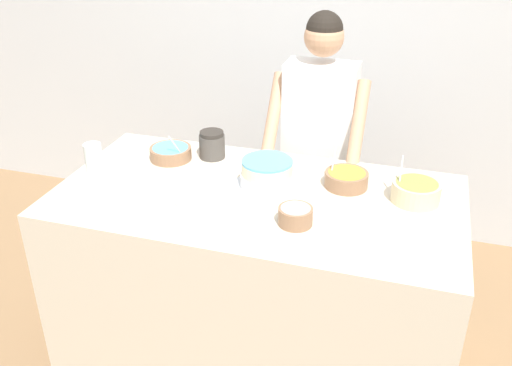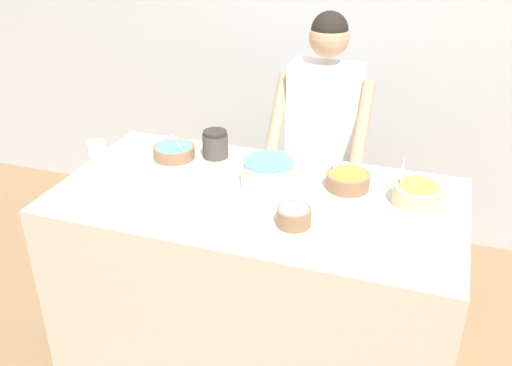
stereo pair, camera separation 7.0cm
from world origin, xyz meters
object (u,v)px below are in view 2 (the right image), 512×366
object	(u,v)px
cake	(268,175)
ceramic_plate	(203,198)
frosting_bowl_pink	(294,216)
stoneware_jar	(215,144)
drinking_glass	(97,156)
frosting_bowl_blue	(174,151)
person_baker	(323,136)
frosting_bowl_olive	(417,194)
frosting_bowl_orange	(348,180)

from	to	relation	value
cake	ceramic_plate	distance (m)	0.28
frosting_bowl_pink	stoneware_jar	size ratio (longest dim) A/B	1.02
drinking_glass	cake	bearing A→B (deg)	5.79
ceramic_plate	stoneware_jar	xyz separation A→B (m)	(-0.11, 0.39, 0.06)
frosting_bowl_blue	ceramic_plate	distance (m)	0.43
person_baker	frosting_bowl_blue	size ratio (longest dim) A/B	8.12
frosting_bowl_pink	ceramic_plate	distance (m)	0.40
person_baker	frosting_bowl_olive	distance (m)	0.71
frosting_bowl_blue	cake	bearing A→B (deg)	-16.00
ceramic_plate	stoneware_jar	distance (m)	0.41
cake	drinking_glass	distance (m)	0.77
person_baker	frosting_bowl_blue	xyz separation A→B (m)	(-0.61, -0.43, 0.01)
cake	frosting_bowl_orange	size ratio (longest dim) A/B	1.62
drinking_glass	frosting_bowl_orange	bearing A→B (deg)	9.78
person_baker	stoneware_jar	xyz separation A→B (m)	(-0.43, -0.36, 0.04)
frosting_bowl_orange	frosting_bowl_pink	bearing A→B (deg)	-110.76
frosting_bowl_pink	stoneware_jar	world-z (taller)	stoneware_jar
ceramic_plate	cake	bearing A→B (deg)	38.80
cake	stoneware_jar	xyz separation A→B (m)	(-0.33, 0.22, 0.00)
cake	stoneware_jar	bearing A→B (deg)	146.35
frosting_bowl_orange	frosting_bowl_pink	world-z (taller)	frosting_bowl_orange
frosting_bowl_olive	person_baker	bearing A→B (deg)	134.28
cake	frosting_bowl_orange	xyz separation A→B (m)	(0.31, 0.11, -0.02)
person_baker	frosting_bowl_blue	world-z (taller)	person_baker
frosting_bowl_orange	frosting_bowl_blue	bearing A→B (deg)	177.48
frosting_bowl_orange	frosting_bowl_pink	size ratio (longest dim) A/B	1.39
frosting_bowl_pink	drinking_glass	distance (m)	0.96
drinking_glass	stoneware_jar	size ratio (longest dim) A/B	1.04
frosting_bowl_orange	ceramic_plate	size ratio (longest dim) A/B	0.78
drinking_glass	person_baker	bearing A→B (deg)	36.89
ceramic_plate	frosting_bowl_pink	bearing A→B (deg)	-10.06
frosting_bowl_orange	person_baker	bearing A→B (deg)	114.46
drinking_glass	frosting_bowl_pink	bearing A→B (deg)	-10.07
frosting_bowl_olive	frosting_bowl_pink	size ratio (longest dim) A/B	1.48
cake	ceramic_plate	bearing A→B (deg)	-141.20
ceramic_plate	stoneware_jar	bearing A→B (deg)	105.52
frosting_bowl_olive	frosting_bowl_blue	world-z (taller)	frosting_bowl_olive
cake	frosting_bowl_pink	distance (m)	0.30
frosting_bowl_orange	stoneware_jar	world-z (taller)	frosting_bowl_orange
person_baker	frosting_bowl_pink	distance (m)	0.82
person_baker	frosting_bowl_olive	xyz separation A→B (m)	(0.50, -0.51, 0.03)
person_baker	stoneware_jar	size ratio (longest dim) A/B	12.11
frosting_bowl_olive	frosting_bowl_orange	bearing A→B (deg)	171.42
frosting_bowl_olive	stoneware_jar	size ratio (longest dim) A/B	1.51
frosting_bowl_orange	cake	bearing A→B (deg)	-160.93
cake	frosting_bowl_orange	bearing A→B (deg)	19.07
stoneware_jar	frosting_bowl_orange	bearing A→B (deg)	-9.67
person_baker	frosting_bowl_blue	bearing A→B (deg)	-144.66
cake	frosting_bowl_orange	world-z (taller)	frosting_bowl_orange
frosting_bowl_olive	frosting_bowl_pink	xyz separation A→B (m)	(-0.42, -0.31, -0.01)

